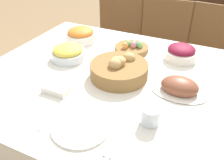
{
  "coord_description": "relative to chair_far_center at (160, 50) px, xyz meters",
  "views": [
    {
      "loc": [
        0.41,
        -0.97,
        1.43
      ],
      "look_at": [
        -0.0,
        -0.09,
        0.79
      ],
      "focal_mm": 38.0,
      "sensor_mm": 36.0,
      "label": 1
    }
  ],
  "objects": [
    {
      "name": "beet_salad_bowl",
      "position": [
        0.26,
        -0.58,
        0.3
      ],
      "size": [
        0.19,
        0.19,
        0.09
      ],
      "color": "silver",
      "rests_on": "dining_table"
    },
    {
      "name": "fork",
      "position": [
        -0.12,
        -1.33,
        0.26
      ],
      "size": [
        0.02,
        0.18,
        0.0
      ],
      "rotation": [
        0.0,
        0.0,
        0.04
      ],
      "color": "#B7B7BC",
      "rests_on": "dining_table"
    },
    {
      "name": "bread_basket",
      "position": [
        0.0,
        -0.92,
        0.3
      ],
      "size": [
        0.31,
        0.31,
        0.12
      ],
      "color": "olive",
      "rests_on": "dining_table"
    },
    {
      "name": "spoon",
      "position": [
        0.19,
        -1.33,
        0.26
      ],
      "size": [
        0.02,
        0.18,
        0.0
      ],
      "rotation": [
        0.0,
        0.0,
        -0.04
      ],
      "color": "#B7B7BC",
      "rests_on": "dining_table"
    },
    {
      "name": "dining_table",
      "position": [
        0.01,
        -0.93,
        -0.12
      ],
      "size": [
        1.52,
        1.2,
        0.75
      ],
      "color": "white",
      "rests_on": "ground"
    },
    {
      "name": "ham_platter",
      "position": [
        0.32,
        -0.92,
        0.28
      ],
      "size": [
        0.28,
        0.19,
        0.08
      ],
      "color": "silver",
      "rests_on": "dining_table"
    },
    {
      "name": "carrot_bowl",
      "position": [
        -0.42,
        -0.61,
        0.3
      ],
      "size": [
        0.21,
        0.21,
        0.1
      ],
      "color": "silver",
      "rests_on": "dining_table"
    },
    {
      "name": "butter_dish",
      "position": [
        -0.22,
        -1.17,
        0.27
      ],
      "size": [
        0.13,
        0.08,
        0.03
      ],
      "color": "silver",
      "rests_on": "dining_table"
    },
    {
      "name": "chair_far_center",
      "position": [
        0.0,
        0.0,
        0.0
      ],
      "size": [
        0.44,
        0.44,
        0.91
      ],
      "rotation": [
        0.0,
        0.0,
        0.05
      ],
      "color": "brown",
      "rests_on": "ground"
    },
    {
      "name": "knife",
      "position": [
        0.16,
        -1.33,
        0.26
      ],
      "size": [
        0.02,
        0.18,
        0.0
      ],
      "rotation": [
        0.0,
        0.0,
        0.04
      ],
      "color": "#B7B7BC",
      "rests_on": "dining_table"
    },
    {
      "name": "drinking_cup",
      "position": [
        0.26,
        -1.19,
        0.29
      ],
      "size": [
        0.08,
        0.08,
        0.08
      ],
      "color": "silver",
      "rests_on": "dining_table"
    },
    {
      "name": "chair_far_left",
      "position": [
        -0.43,
        -0.0,
        0.0
      ],
      "size": [
        0.44,
        0.44,
        0.91
      ],
      "rotation": [
        0.0,
        0.0,
        0.06
      ],
      "color": "brown",
      "rests_on": "ground"
    },
    {
      "name": "pineapple_bowl",
      "position": [
        -0.35,
        -0.86,
        0.3
      ],
      "size": [
        0.21,
        0.21,
        0.09
      ],
      "color": "silver",
      "rests_on": "dining_table"
    },
    {
      "name": "dinner_plate",
      "position": [
        0.02,
        -1.33,
        0.26
      ],
      "size": [
        0.24,
        0.24,
        0.01
      ],
      "color": "silver",
      "rests_on": "dining_table"
    },
    {
      "name": "sideboard",
      "position": [
        -0.05,
        0.89,
        -0.0
      ],
      "size": [
        1.5,
        0.44,
        0.98
      ],
      "color": "#3D2616",
      "rests_on": "ground"
    },
    {
      "name": "chair_far_right",
      "position": [
        0.4,
        -0.0,
        0.0
      ],
      "size": [
        0.46,
        0.46,
        0.91
      ],
      "rotation": [
        0.0,
        0.0,
        -0.11
      ],
      "color": "brown",
      "rests_on": "ground"
    },
    {
      "name": "egg_basket",
      "position": [
        -0.04,
        -0.61,
        0.28
      ],
      "size": [
        0.21,
        0.21,
        0.08
      ],
      "color": "olive",
      "rests_on": "dining_table"
    }
  ]
}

